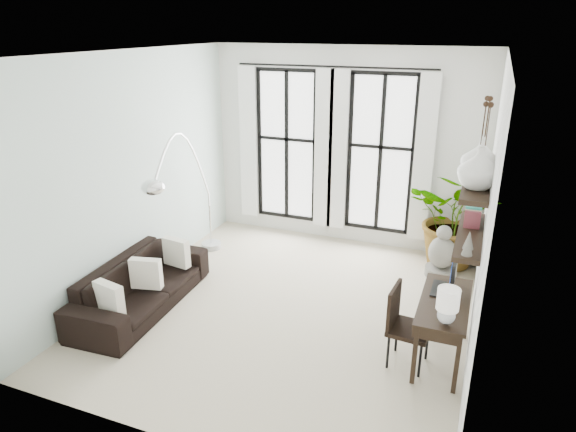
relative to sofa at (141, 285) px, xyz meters
The scene contains 16 objects.
floor 1.94m from the sofa, 20.13° to the left, with size 5.00×5.00×0.00m, color beige.
ceiling 3.46m from the sofa, 20.13° to the left, with size 5.00×5.00×0.00m, color white.
wall_left 1.51m from the sofa, 124.29° to the left, with size 5.00×5.00×0.00m, color silver.
wall_right 4.30m from the sofa, ahead, with size 5.00×5.00×0.00m, color white.
wall_back 3.86m from the sofa, 60.33° to the left, with size 4.50×4.50×0.00m, color white.
windows 3.69m from the sofa, 62.62° to the left, with size 3.26×0.13×2.65m.
wall_shelves 4.17m from the sofa, ahead, with size 0.25×1.30×0.60m.
sofa is the anchor object (origin of this frame).
throw_pillows 0.21m from the sofa, ahead, with size 0.40×1.52×0.40m.
plant 4.65m from the sofa, 37.13° to the left, with size 1.36×1.18×1.51m, color #2D7228.
desk 3.77m from the sofa, ahead, with size 0.51×1.21×1.11m.
desk_chair 3.36m from the sofa, ahead, with size 0.46×0.46×0.90m.
arc_lamp 1.71m from the sofa, 84.29° to the left, with size 0.71×2.24×2.16m.
buddha 4.25m from the sofa, 33.57° to the left, with size 0.44×0.44×0.79m.
vase_a 4.37m from the sofa, ahead, with size 0.37×0.37×0.38m, color white.
vase_b 4.39m from the sofa, ahead, with size 0.37×0.37×0.38m, color white.
Camera 1 is at (2.16, -5.46, 3.51)m, focal length 32.00 mm.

